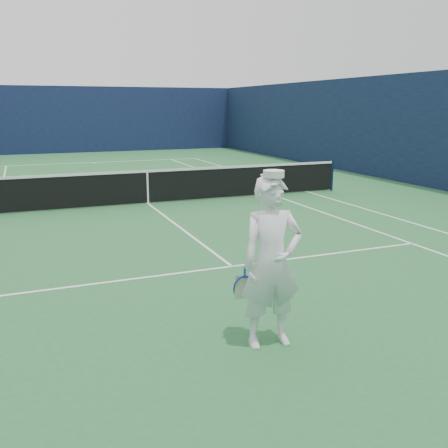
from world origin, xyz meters
name	(u,v)px	position (x,y,z in m)	size (l,w,h in m)	color
ground	(148,204)	(0.00, 0.00, 0.00)	(80.00, 80.00, 0.00)	#246132
court_markings	(148,204)	(0.00, 0.00, 0.00)	(11.03, 23.83, 0.01)	white
windscreen_fence	(146,135)	(0.00, 0.00, 2.00)	(20.12, 36.12, 4.00)	#0F193A
tennis_net	(148,185)	(0.00, 0.00, 0.55)	(12.88, 0.09, 1.07)	#141E4C
tennis_player	(272,262)	(-0.73, -9.33, 1.04)	(0.81, 0.56, 2.12)	white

